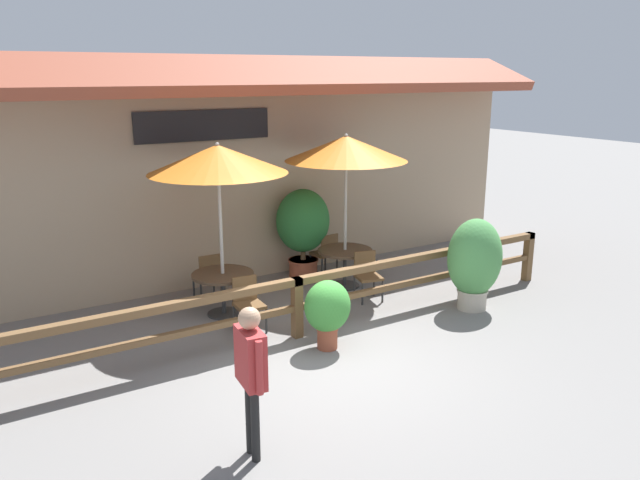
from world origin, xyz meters
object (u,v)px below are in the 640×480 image
(patio_umbrella_middle, at_px, (346,149))
(dining_table_middle, at_px, (345,257))
(patio_umbrella_near, at_px, (218,159))
(potted_plant_broad_leaf, at_px, (327,309))
(potted_plant_entrance_palm, at_px, (303,225))
(chair_middle_wallside, at_px, (326,252))
(pedestrian, at_px, (251,363))
(chair_middle_streetside, at_px, (367,273))
(chair_near_wallside, at_px, (208,274))
(dining_table_near, at_px, (223,281))
(chair_near_streetside, at_px, (248,301))
(potted_plant_tall_tropical, at_px, (474,261))

(patio_umbrella_middle, xyz_separation_m, dining_table_middle, (0.00, 0.00, -2.02))
(patio_umbrella_near, bearing_deg, dining_table_middle, 2.65)
(potted_plant_broad_leaf, relative_size, potted_plant_entrance_palm, 0.59)
(patio_umbrella_near, xyz_separation_m, dining_table_middle, (2.50, 0.12, -2.02))
(dining_table_middle, bearing_deg, chair_middle_wallside, 85.44)
(pedestrian, bearing_deg, patio_umbrella_middle, -37.64)
(chair_middle_wallside, bearing_deg, patio_umbrella_near, 13.15)
(chair_middle_streetside, relative_size, chair_middle_wallside, 1.00)
(dining_table_middle, bearing_deg, patio_umbrella_middle, 180.00)
(chair_near_wallside, distance_m, pedestrian, 4.90)
(dining_table_near, relative_size, chair_near_streetside, 1.20)
(chair_middle_wallside, height_order, potted_plant_tall_tropical, potted_plant_tall_tropical)
(chair_near_wallside, bearing_deg, dining_table_middle, 165.72)
(patio_umbrella_middle, bearing_deg, dining_table_middle, 0.00)
(patio_umbrella_near, xyz_separation_m, chair_middle_streetside, (2.46, -0.65, -2.12))
(patio_umbrella_middle, bearing_deg, pedestrian, -133.97)
(chair_middle_wallside, relative_size, pedestrian, 0.51)
(patio_umbrella_near, relative_size, potted_plant_broad_leaf, 2.76)
(chair_near_wallside, distance_m, chair_middle_streetside, 2.81)
(chair_middle_streetside, height_order, potted_plant_tall_tropical, potted_plant_tall_tropical)
(chair_near_streetside, distance_m, pedestrian, 3.41)
(chair_near_streetside, xyz_separation_m, patio_umbrella_middle, (2.44, 0.92, 2.12))
(dining_table_near, distance_m, dining_table_middle, 2.50)
(chair_near_wallside, relative_size, dining_table_middle, 0.83)
(chair_near_wallside, height_order, chair_middle_wallside, same)
(chair_middle_streetside, xyz_separation_m, potted_plant_broad_leaf, (-1.70, -1.36, 0.14))
(chair_middle_wallside, height_order, potted_plant_broad_leaf, potted_plant_broad_leaf)
(patio_umbrella_middle, distance_m, potted_plant_entrance_palm, 1.85)
(patio_umbrella_middle, relative_size, pedestrian, 1.71)
(chair_near_streetside, distance_m, dining_table_middle, 2.60)
(potted_plant_entrance_palm, bearing_deg, patio_umbrella_near, -153.75)
(patio_umbrella_middle, xyz_separation_m, chair_middle_streetside, (-0.04, -0.77, -2.12))
(chair_middle_streetside, bearing_deg, potted_plant_tall_tropical, -33.25)
(potted_plant_tall_tropical, height_order, pedestrian, pedestrian)
(patio_umbrella_near, height_order, chair_middle_wallside, patio_umbrella_near)
(patio_umbrella_middle, bearing_deg, chair_near_wallside, 164.29)
(chair_near_streetside, xyz_separation_m, potted_plant_tall_tropical, (3.64, -1.18, 0.38))
(chair_near_wallside, bearing_deg, dining_table_near, 87.31)
(patio_umbrella_middle, xyz_separation_m, chair_middle_wallside, (0.06, 0.77, -2.12))
(patio_umbrella_near, bearing_deg, potted_plant_broad_leaf, -69.37)
(dining_table_near, xyz_separation_m, dining_table_middle, (2.50, 0.12, 0.00))
(chair_near_wallside, xyz_separation_m, potted_plant_broad_leaf, (0.70, -2.82, 0.14))
(dining_table_near, distance_m, potted_plant_entrance_palm, 2.44)
(dining_table_near, height_order, patio_umbrella_middle, patio_umbrella_middle)
(patio_umbrella_middle, distance_m, potted_plant_broad_leaf, 3.40)
(dining_table_middle, height_order, pedestrian, pedestrian)
(dining_table_near, distance_m, chair_near_streetside, 0.81)
(potted_plant_broad_leaf, distance_m, pedestrian, 2.83)
(dining_table_near, height_order, dining_table_middle, same)
(chair_middle_streetside, distance_m, potted_plant_broad_leaf, 2.18)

